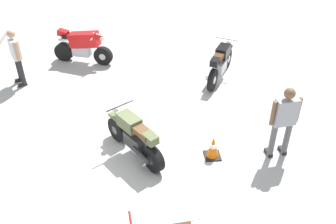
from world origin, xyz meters
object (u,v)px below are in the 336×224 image
(motorcycle_red_sportbike, at_px, (83,45))
(motorcycle_olive_vintage, at_px, (134,137))
(motorcycle_black_cruiser, at_px, (220,63))
(person_in_gray_shirt, at_px, (284,118))
(person_in_white_shirt, at_px, (16,54))
(traffic_cone, at_px, (213,147))

(motorcycle_red_sportbike, xyz_separation_m, motorcycle_olive_vintage, (-4.69, -1.48, -0.11))
(motorcycle_black_cruiser, bearing_deg, motorcycle_olive_vintage, 170.41)
(motorcycle_red_sportbike, bearing_deg, person_in_gray_shirt, -27.66)
(person_in_white_shirt, height_order, traffic_cone, person_in_white_shirt)
(motorcycle_red_sportbike, distance_m, person_in_white_shirt, 2.10)
(person_in_gray_shirt, bearing_deg, motorcycle_olive_vintage, 76.07)
(motorcycle_olive_vintage, height_order, person_in_gray_shirt, person_in_gray_shirt)
(motorcycle_black_cruiser, relative_size, person_in_white_shirt, 1.14)
(motorcycle_olive_vintage, distance_m, traffic_cone, 1.75)
(motorcycle_olive_vintage, distance_m, person_in_gray_shirt, 3.22)
(person_in_gray_shirt, bearing_deg, traffic_cone, 78.71)
(person_in_white_shirt, bearing_deg, motorcycle_black_cruiser, 149.51)
(motorcycle_olive_vintage, relative_size, person_in_gray_shirt, 0.98)
(person_in_white_shirt, relative_size, traffic_cone, 3.10)
(person_in_gray_shirt, bearing_deg, person_in_white_shirt, 51.08)
(motorcycle_olive_vintage, bearing_deg, traffic_cone, -132.54)
(motorcycle_red_sportbike, height_order, person_in_gray_shirt, person_in_gray_shirt)
(person_in_gray_shirt, height_order, person_in_white_shirt, person_in_gray_shirt)
(motorcycle_black_cruiser, relative_size, traffic_cone, 3.53)
(motorcycle_red_sportbike, height_order, motorcycle_black_cruiser, motorcycle_red_sportbike)
(motorcycle_olive_vintage, distance_m, person_in_white_shirt, 4.78)
(motorcycle_black_cruiser, height_order, motorcycle_olive_vintage, motorcycle_black_cruiser)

